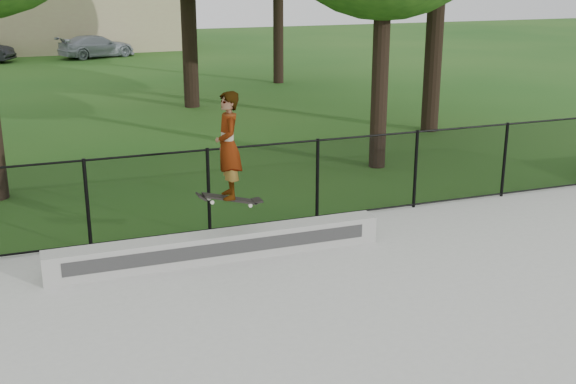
# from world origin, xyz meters

# --- Properties ---
(grind_ledge) EXTENTS (5.28, 0.40, 0.43)m
(grind_ledge) POSITION_xyz_m (-2.16, 4.70, 0.28)
(grind_ledge) COLOR #A09F9B
(grind_ledge) RESTS_ON concrete_slab
(car_c) EXTENTS (3.94, 2.75, 1.14)m
(car_c) POSITION_xyz_m (-0.92, 33.48, 0.57)
(car_c) COLOR #969EAA
(car_c) RESTS_ON ground
(skater_airborne) EXTENTS (0.82, 0.63, 1.81)m
(skater_airborne) POSITION_xyz_m (-1.99, 4.63, 1.85)
(skater_airborne) COLOR black
(skater_airborne) RESTS_ON ground
(chainlink_fence) EXTENTS (16.06, 0.06, 1.50)m
(chainlink_fence) POSITION_xyz_m (0.00, 5.90, 0.81)
(chainlink_fence) COLOR black
(chainlink_fence) RESTS_ON concrete_slab
(distant_building) EXTENTS (12.40, 6.40, 4.30)m
(distant_building) POSITION_xyz_m (-2.00, 38.00, 2.16)
(distant_building) COLOR tan
(distant_building) RESTS_ON ground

